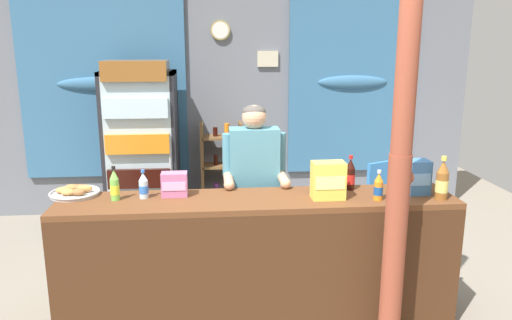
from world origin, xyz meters
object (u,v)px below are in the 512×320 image
at_px(timber_post, 400,163).
at_px(plastic_lawn_chair, 374,194).
at_px(soda_bottle_orange_soda, 378,187).
at_px(snack_box_instant_noodle, 328,180).
at_px(bottle_shelf_rack, 222,168).
at_px(soda_bottle_lime_soda, 115,186).
at_px(soda_bottle_cola, 350,175).
at_px(soda_bottle_iced_tea, 442,181).
at_px(soda_bottle_water, 144,186).
at_px(stall_counter, 259,253).
at_px(shopkeeper, 254,177).
at_px(pastry_tray, 75,192).
at_px(snack_box_wafer, 174,184).
at_px(snack_box_biscuit, 412,177).
at_px(drink_fridge, 141,138).

height_order(timber_post, plastic_lawn_chair, timber_post).
bearing_deg(soda_bottle_orange_soda, snack_box_instant_noodle, 168.59).
xyz_separation_m(bottle_shelf_rack, soda_bottle_lime_soda, (-0.78, -2.22, 0.45)).
bearing_deg(soda_bottle_cola, soda_bottle_iced_tea, -26.68).
xyz_separation_m(plastic_lawn_chair, soda_bottle_water, (-2.11, -1.33, 0.53)).
xyz_separation_m(stall_counter, shopkeeper, (0.02, 0.58, 0.39)).
bearing_deg(soda_bottle_cola, stall_counter, -160.15).
relative_size(soda_bottle_water, snack_box_instant_noodle, 0.79).
height_order(plastic_lawn_chair, pastry_tray, pastry_tray).
relative_size(soda_bottle_iced_tea, soda_bottle_water, 1.50).
relative_size(bottle_shelf_rack, snack_box_instant_noodle, 4.31).
height_order(soda_bottle_iced_tea, snack_box_wafer, soda_bottle_iced_tea).
bearing_deg(soda_bottle_orange_soda, snack_box_wafer, 171.12).
height_order(soda_bottle_cola, snack_box_biscuit, soda_bottle_cola).
distance_m(timber_post, soda_bottle_cola, 0.63).
relative_size(soda_bottle_iced_tea, soda_bottle_lime_soda, 1.27).
relative_size(soda_bottle_lime_soda, snack_box_wafer, 1.33).
relative_size(soda_bottle_iced_tea, snack_box_instant_noodle, 1.18).
distance_m(drink_fridge, soda_bottle_iced_tea, 3.16).
height_order(bottle_shelf_rack, soda_bottle_cola, soda_bottle_cola).
distance_m(timber_post, shopkeeper, 1.26).
bearing_deg(stall_counter, pastry_tray, 167.23).
xyz_separation_m(soda_bottle_iced_tea, soda_bottle_cola, (-0.56, 0.28, -0.02)).
relative_size(stall_counter, bottle_shelf_rack, 2.49).
relative_size(stall_counter, pastry_tray, 7.94).
xyz_separation_m(plastic_lawn_chair, snack_box_instant_noodle, (-0.84, -1.45, 0.57)).
bearing_deg(shopkeeper, snack_box_biscuit, -23.82).
bearing_deg(soda_bottle_cola, snack_box_wafer, -178.02).
xyz_separation_m(drink_fridge, pastry_tray, (-0.22, -1.81, -0.04)).
distance_m(drink_fridge, plastic_lawn_chair, 2.51).
bearing_deg(stall_counter, soda_bottle_cola, 19.85).
xyz_separation_m(drink_fridge, soda_bottle_iced_tea, (2.32, -2.14, 0.07)).
distance_m(snack_box_wafer, snack_box_instant_noodle, 1.07).
bearing_deg(snack_box_biscuit, pastry_tray, 175.56).
height_order(timber_post, snack_box_wafer, timber_post).
xyz_separation_m(timber_post, soda_bottle_orange_soda, (-0.02, 0.31, -0.24)).
distance_m(soda_bottle_orange_soda, soda_bottle_lime_soda, 1.80).
bearing_deg(soda_bottle_water, soda_bottle_orange_soda, -6.72).
bearing_deg(pastry_tray, soda_bottle_lime_soda, -24.71).
bearing_deg(soda_bottle_cola, bottle_shelf_rack, 112.86).
xyz_separation_m(soda_bottle_orange_soda, snack_box_instant_noodle, (-0.34, 0.07, 0.04)).
height_order(stall_counter, snack_box_wafer, snack_box_wafer).
height_order(soda_bottle_cola, snack_box_instant_noodle, same).
xyz_separation_m(snack_box_wafer, snack_box_biscuit, (1.68, -0.10, 0.04)).
bearing_deg(shopkeeper, drink_fridge, 125.37).
bearing_deg(soda_bottle_orange_soda, pastry_tray, 171.77).
distance_m(soda_bottle_water, pastry_tray, 0.52).
bearing_deg(bottle_shelf_rack, snack_box_wafer, -99.85).
xyz_separation_m(plastic_lawn_chair, snack_box_wafer, (-1.90, -1.30, 0.53)).
bearing_deg(bottle_shelf_rack, timber_post, -68.94).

